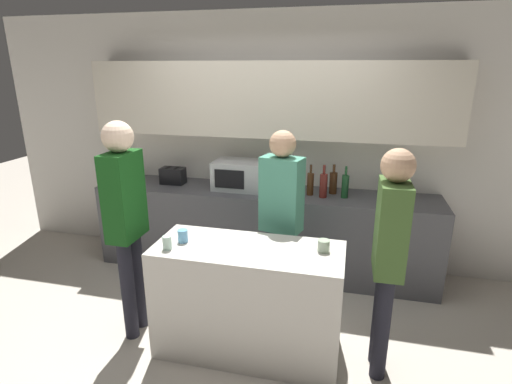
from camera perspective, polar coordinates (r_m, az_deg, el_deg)
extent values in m
plane|color=beige|center=(3.42, -4.56, -21.48)|extent=(14.00, 14.00, 0.00)
cube|color=silver|center=(4.41, 2.07, 7.10)|extent=(6.40, 0.08, 2.70)
cube|color=beige|center=(4.16, 1.57, 13.07)|extent=(3.74, 0.32, 0.75)
cube|color=#4C4C51|center=(4.34, 1.00, -5.51)|extent=(3.60, 0.62, 0.90)
cube|color=beige|center=(3.16, -1.11, -15.16)|extent=(1.40, 0.59, 0.88)
cube|color=#B7BABC|center=(4.25, -2.42, 2.48)|extent=(0.52, 0.38, 0.30)
cube|color=black|center=(4.08, -3.85, 1.83)|extent=(0.31, 0.01, 0.19)
cube|color=black|center=(4.53, -11.79, 2.29)|extent=(0.26, 0.16, 0.18)
cube|color=black|center=(4.53, -12.43, 3.45)|extent=(0.02, 0.11, 0.01)
cube|color=black|center=(4.48, -11.28, 3.39)|extent=(0.02, 0.11, 0.01)
cylinder|color=#333D4C|center=(4.13, 18.13, -0.27)|extent=(0.14, 0.14, 0.10)
cylinder|color=#38662D|center=(4.10, 18.32, 1.60)|extent=(0.01, 0.01, 0.18)
sphere|color=#3D7A38|center=(4.06, 18.50, 3.50)|extent=(0.13, 0.13, 0.13)
cylinder|color=#472814|center=(4.13, 6.16, 0.95)|extent=(0.07, 0.07, 0.16)
cylinder|color=#472814|center=(4.10, 6.21, 2.47)|extent=(0.02, 0.02, 0.06)
cylinder|color=#472814|center=(4.07, 7.76, 1.12)|extent=(0.07, 0.07, 0.23)
cylinder|color=#472814|center=(4.03, 7.86, 3.27)|extent=(0.02, 0.02, 0.09)
cylinder|color=maroon|center=(4.01, 9.60, 0.87)|extent=(0.08, 0.08, 0.24)
cylinder|color=maroon|center=(3.97, 9.72, 3.15)|extent=(0.03, 0.03, 0.09)
cylinder|color=#472814|center=(4.15, 10.97, 1.25)|extent=(0.08, 0.08, 0.22)
cylinder|color=#472814|center=(4.11, 11.09, 3.29)|extent=(0.03, 0.03, 0.09)
cylinder|color=#194723|center=(4.04, 12.61, 0.77)|extent=(0.07, 0.07, 0.23)
cylinder|color=#194723|center=(4.00, 12.76, 2.96)|extent=(0.02, 0.02, 0.09)
cylinder|color=#9EB296|center=(2.91, 9.64, -7.58)|extent=(0.09, 0.09, 0.09)
cylinder|color=silver|center=(2.97, -12.58, -7.08)|extent=(0.06, 0.06, 0.10)
cylinder|color=#64ABDC|center=(3.07, -10.42, -6.19)|extent=(0.08, 0.08, 0.10)
cylinder|color=black|center=(3.59, 4.63, -11.61)|extent=(0.11, 0.11, 0.81)
cylinder|color=black|center=(3.65, 2.30, -11.06)|extent=(0.11, 0.11, 0.81)
cube|color=#489277|center=(3.33, 3.68, -0.38)|extent=(0.38, 0.27, 0.64)
sphere|color=tan|center=(3.22, 3.83, 6.88)|extent=(0.22, 0.22, 0.22)
cylinder|color=black|center=(3.07, 17.52, -18.08)|extent=(0.11, 0.11, 0.81)
cylinder|color=black|center=(3.20, 17.32, -16.43)|extent=(0.11, 0.11, 0.81)
cube|color=#3E5E29|center=(2.80, 18.76, -4.93)|extent=(0.20, 0.34, 0.64)
sphere|color=tan|center=(2.67, 19.65, 3.60)|extent=(0.22, 0.22, 0.22)
cylinder|color=black|center=(3.57, -16.47, -12.01)|extent=(0.11, 0.11, 0.86)
cylinder|color=black|center=(3.46, -17.81, -13.22)|extent=(0.11, 0.11, 0.86)
cube|color=#154B17|center=(3.21, -18.36, -0.56)|extent=(0.19, 0.34, 0.68)
sphere|color=beige|center=(3.10, -19.17, 7.49)|extent=(0.23, 0.23, 0.23)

